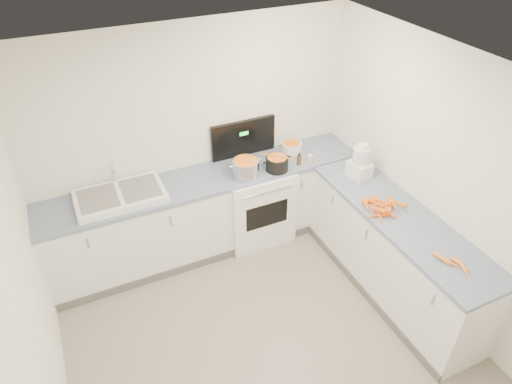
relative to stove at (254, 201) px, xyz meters
name	(u,v)px	position (x,y,z in m)	size (l,w,h in m)	color
floor	(277,359)	(-0.55, -1.69, -0.47)	(3.50, 4.00, 0.00)	gray
ceiling	(289,102)	(-0.55, -1.69, 2.03)	(3.50, 4.00, 0.00)	white
wall_back	(195,139)	(-0.55, 0.31, 0.78)	(3.50, 2.50, 0.00)	white
wall_left	(29,342)	(-2.30, -1.69, 0.78)	(4.00, 2.50, 0.00)	white
wall_right	(459,199)	(1.20, -1.69, 0.78)	(4.00, 2.50, 0.00)	white
counter_back	(209,213)	(-0.55, 0.01, 0.00)	(3.50, 0.62, 0.94)	white
counter_right	(394,253)	(0.90, -1.39, 0.00)	(0.62, 2.20, 0.94)	white
stove	(254,201)	(0.00, 0.00, 0.00)	(0.76, 0.65, 1.36)	white
sink	(120,196)	(-1.45, 0.02, 0.50)	(0.86, 0.52, 0.31)	white
steel_pot	(246,169)	(-0.16, -0.13, 0.55)	(0.29, 0.29, 0.21)	silver
black_pot	(277,164)	(0.20, -0.16, 0.53)	(0.25, 0.25, 0.18)	black
wooden_spoon	(277,157)	(0.20, -0.16, 0.63)	(0.02, 0.02, 0.40)	#AD7A47
mixing_bowl	(292,147)	(0.53, 0.12, 0.52)	(0.24, 0.24, 0.11)	white
extract_bottle	(299,160)	(0.46, -0.17, 0.52)	(0.05, 0.05, 0.12)	#593319
spice_jar	(310,160)	(0.59, -0.19, 0.51)	(0.05, 0.05, 0.09)	#E5B266
food_processor	(360,163)	(0.92, -0.65, 0.63)	(0.22, 0.26, 0.39)	white
carrot_pile	(382,207)	(0.79, -1.22, 0.50)	(0.44, 0.39, 0.10)	orange
peeled_carrots	(455,264)	(0.85, -2.09, 0.49)	(0.16, 0.37, 0.04)	orange
peelings	(99,196)	(-1.64, 0.03, 0.54)	(0.24, 0.28, 0.01)	tan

